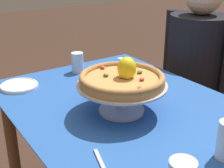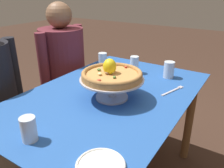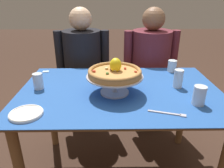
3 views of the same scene
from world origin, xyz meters
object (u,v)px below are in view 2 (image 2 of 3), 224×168
at_px(water_glass_side_right, 134,66).
at_px(side_plate, 101,165).
at_px(water_glass_front_right, 169,70).
at_px(dinner_fork, 174,90).
at_px(water_glass_back_right, 103,59).
at_px(pizza_stand, 112,85).
at_px(water_glass_side_left, 29,131).
at_px(diner_right, 64,75).
at_px(pizza, 112,74).

xyz_separation_m(water_glass_side_right, side_plate, (-0.91, -0.34, -0.05)).
height_order(water_glass_front_right, dinner_fork, water_glass_front_right).
xyz_separation_m(water_glass_back_right, dinner_fork, (-0.19, -0.66, -0.04)).
bearing_deg(water_glass_back_right, pizza_stand, -140.22).
relative_size(water_glass_side_right, water_glass_side_left, 1.16).
xyz_separation_m(water_glass_side_left, diner_right, (0.87, 0.66, -0.18)).
distance_m(pizza_stand, water_glass_front_right, 0.51).
distance_m(pizza, dinner_fork, 0.41).
distance_m(pizza_stand, dinner_fork, 0.40).
xyz_separation_m(pizza_stand, pizza, (0.00, 0.00, 0.06)).
bearing_deg(water_glass_side_left, side_plate, -84.73).
height_order(water_glass_side_left, dinner_fork, water_glass_side_left).
relative_size(pizza, side_plate, 1.88).
distance_m(pizza, water_glass_front_right, 0.51).
bearing_deg(diner_right, pizza_stand, -116.59).
xyz_separation_m(water_glass_back_right, water_glass_side_left, (-0.98, -0.32, 0.01)).
height_order(water_glass_front_right, diner_right, diner_right).
relative_size(dinner_fork, diner_right, 0.16).
height_order(water_glass_side_left, diner_right, diner_right).
relative_size(pizza, diner_right, 0.28).
bearing_deg(dinner_fork, water_glass_side_left, 156.88).
height_order(pizza, dinner_fork, pizza).
relative_size(pizza_stand, dinner_fork, 1.80).
height_order(pizza_stand, dinner_fork, pizza_stand).
bearing_deg(pizza, water_glass_front_right, -18.51).
distance_m(water_glass_side_left, diner_right, 1.11).
bearing_deg(pizza_stand, diner_right, 63.41).
height_order(water_glass_side_left, side_plate, water_glass_side_left).
height_order(pizza_stand, side_plate, pizza_stand).
bearing_deg(water_glass_side_right, dinner_fork, -112.99).
distance_m(water_glass_back_right, water_glass_front_right, 0.56).
xyz_separation_m(pizza, dinner_fork, (0.28, -0.27, -0.14)).
xyz_separation_m(water_glass_back_right, water_glass_side_right, (-0.05, -0.31, 0.01)).
bearing_deg(diner_right, dinner_fork, -94.78).
xyz_separation_m(water_glass_side_left, dinner_fork, (0.79, -0.34, -0.04)).
bearing_deg(diner_right, water_glass_back_right, -71.90).
relative_size(side_plate, dinner_fork, 0.90).
relative_size(water_glass_side_left, water_glass_front_right, 0.94).
height_order(water_glass_back_right, water_glass_side_left, water_glass_side_left).
bearing_deg(water_glass_side_right, water_glass_back_right, 81.72).
relative_size(water_glass_back_right, water_glass_side_left, 0.86).
distance_m(water_glass_side_right, side_plate, 0.97).
height_order(pizza_stand, water_glass_side_left, pizza_stand).
relative_size(pizza_stand, pizza, 1.07).
bearing_deg(water_glass_front_right, pizza_stand, 161.68).
height_order(water_glass_back_right, water_glass_front_right, water_glass_front_right).
height_order(pizza, water_glass_back_right, pizza).
relative_size(water_glass_front_right, dinner_fork, 0.57).
distance_m(water_glass_side_left, dinner_fork, 0.86).
xyz_separation_m(side_plate, diner_right, (0.84, 0.99, -0.14)).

